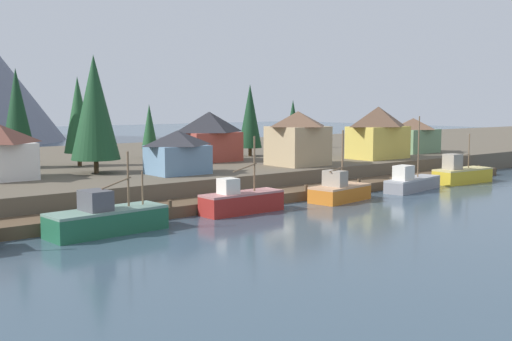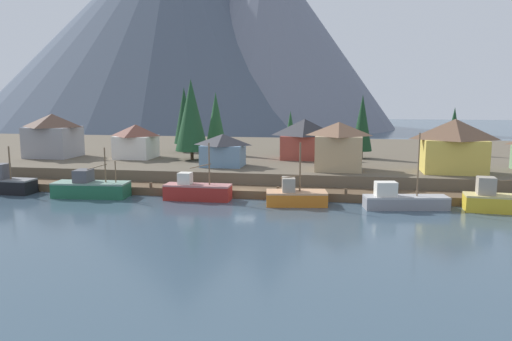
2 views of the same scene
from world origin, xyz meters
name	(u,v)px [view 2 (image 2 of 2)]	position (x,y,z in m)	size (l,w,h in m)	color
ground_plane	(269,177)	(0.00, 20.00, -0.50)	(400.00, 400.00, 1.00)	#384C5B
dock	(248,192)	(0.00, 1.99, 0.50)	(80.00, 4.00, 1.60)	brown
shoreline_bank	(278,157)	(0.00, 32.00, 1.25)	(400.00, 56.00, 2.50)	brown
mountain_west_peak	(175,24)	(-60.35, 152.80, 42.73)	(165.12, 165.12, 85.47)	#475160
mountain_central_peak	(266,38)	(-19.10, 141.55, 35.17)	(101.25, 101.25, 70.35)	slate
fishing_boat_black	(6,183)	(-30.78, -1.58, 1.28)	(6.97, 2.91, 6.04)	black
fishing_boat_green	(90,188)	(-18.93, -2.05, 1.13)	(9.28, 3.77, 6.15)	#1E5B3D
fishing_boat_red	(197,191)	(-5.56, -1.40, 1.08)	(7.95, 2.55, 6.88)	maroon
fishing_boat_orange	(295,196)	(6.34, -2.23, 1.03)	(7.23, 4.08, 7.16)	#CC6B1E
fishing_boat_grey	(403,200)	(18.19, -2.15, 0.97)	(9.37, 3.91, 8.41)	gray
fishing_boat_yellow	(503,201)	(28.63, -1.82, 1.14)	(8.50, 3.37, 6.10)	gold
house_blue	(223,150)	(-5.10, 10.04, 4.83)	(6.03, 4.75, 4.56)	#6689A8
house_white	(136,141)	(-20.97, 16.79, 5.24)	(5.95, 6.10, 5.36)	silver
house_red	(305,139)	(5.64, 19.81, 5.74)	(7.49, 5.22, 6.32)	#9E4238
house_grey	(53,135)	(-34.79, 15.83, 6.07)	(7.65, 6.91, 7.00)	gray
house_tan	(339,146)	(10.99, 9.02, 5.78)	(6.32, 5.84, 6.44)	tan
house_yellow	(454,145)	(25.60, 9.04, 6.06)	(8.07, 5.18, 6.95)	gold
conifer_near_left	(290,128)	(2.41, 29.41, 6.72)	(2.20, 2.20, 7.28)	#4C3823
conifer_near_right	(184,116)	(-16.04, 26.62, 8.91)	(3.76, 3.76, 11.35)	#4C3823
conifer_mid_left	(216,119)	(-9.77, 24.36, 8.51)	(3.44, 3.44, 10.49)	#4C3823
conifer_mid_right	(362,123)	(14.49, 22.62, 8.11)	(3.29, 3.29, 10.06)	#4C3823
conifer_back_left	(191,115)	(-11.47, 16.00, 9.43)	(5.11, 5.11, 12.41)	#4C3823
conifer_back_right	(454,126)	(30.01, 30.82, 7.23)	(2.36, 2.36, 7.98)	#4C3823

